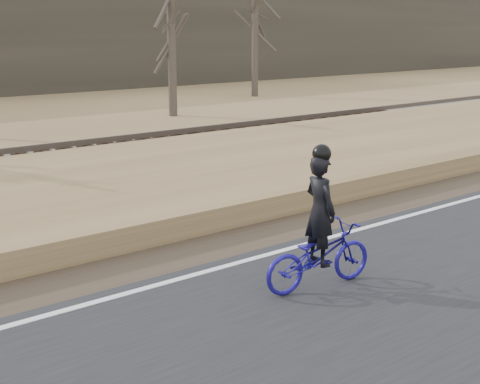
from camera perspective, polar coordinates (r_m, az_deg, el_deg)
ground at (r=8.84m, az=-15.70°, el=-10.92°), size 120.00×120.00×0.00m
edge_line at (r=8.99m, az=-16.24°, el=-10.09°), size 120.00×0.12×0.01m
shoulder at (r=9.87m, az=-18.50°, el=-8.33°), size 120.00×1.60×0.04m
cyclist at (r=9.39m, az=6.76°, el=-4.39°), size 1.82×0.84×2.05m
bare_tree_right at (r=28.05m, az=-5.86°, el=12.70°), size 0.36×0.36×6.12m
bare_tree_far_right at (r=36.01m, az=1.29°, el=13.74°), size 0.36×0.36×7.02m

